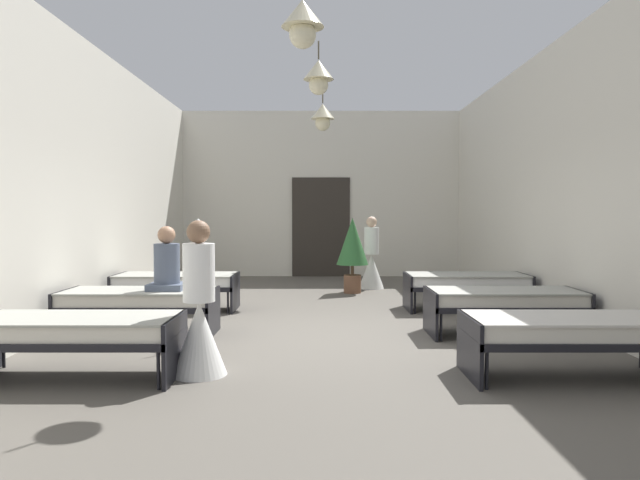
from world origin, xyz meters
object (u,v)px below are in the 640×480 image
Objects in this scene: bed_right_row_2 at (465,282)px; bed_left_row_2 at (175,282)px; bed_left_row_1 at (137,301)px; patient_seated_primary at (165,266)px; bed_right_row_0 at (568,331)px; nurse_near_aisle at (198,320)px; nurse_mid_aisle at (370,263)px; bed_right_row_1 at (503,300)px; bed_left_row_0 at (73,331)px; potted_plant at (351,246)px.

bed_left_row_2 is at bearing 180.00° from bed_right_row_2.
bed_left_row_1 is 2.38× the size of patient_seated_primary.
bed_right_row_0 is at bearing -39.59° from bed_left_row_2.
nurse_mid_aisle is (2.20, 6.34, 0.00)m from nurse_near_aisle.
bed_right_row_1 is 3.90m from nurse_near_aisle.
potted_plant reaches higher than bed_left_row_0.
nurse_near_aisle is (-3.46, 0.11, 0.09)m from bed_right_row_0.
bed_left_row_1 is 1.90m from bed_left_row_2.
bed_right_row_2 is at bearing 84.21° from nurse_mid_aisle.
patient_seated_primary is at bearing 138.23° from nurse_near_aisle.
nurse_near_aisle is (1.13, -1.79, 0.09)m from bed_left_row_1.
nurse_near_aisle is 6.71m from nurse_mid_aisle.
bed_left_row_0 is 1.00× the size of bed_right_row_2.
nurse_mid_aisle reaches higher than bed_left_row_2.
bed_left_row_1 is at bearing 22.51° from nurse_mid_aisle.
nurse_near_aisle reaches higher than bed_right_row_0.
bed_right_row_2 is (0.00, 1.90, 0.00)m from bed_right_row_1.
bed_right_row_2 is (0.00, 3.80, 0.00)m from bed_right_row_0.
bed_left_row_0 is 1.28× the size of nurse_near_aisle.
bed_right_row_1 is at bearing -22.47° from bed_left_row_2.
patient_seated_primary is at bearing -156.08° from bed_right_row_2.
bed_right_row_2 is (4.59, 0.00, 0.00)m from bed_left_row_2.
bed_right_row_0 is 2.38× the size of patient_seated_primary.
nurse_near_aisle and nurse_mid_aisle have the same top height.
nurse_near_aisle is at bearing -66.65° from patient_seated_primary.
bed_left_row_2 is at bearing 131.92° from nurse_near_aisle.
bed_left_row_1 is (-4.59, 1.90, 0.00)m from bed_right_row_0.
bed_left_row_2 is at bearing 90.00° from bed_left_row_1.
bed_right_row_0 is 3.80m from bed_right_row_2.
potted_plant is (2.55, 3.85, 0.05)m from patient_seated_primary.
nurse_mid_aisle is (3.33, 6.45, 0.09)m from bed_left_row_0.
bed_right_row_2 is 2.64m from potted_plant.
bed_left_row_0 is 6.47m from potted_plant.
bed_right_row_0 is 1.28× the size of nurse_mid_aisle.
bed_right_row_1 is 1.90m from bed_right_row_2.
bed_right_row_0 is 4.97m from bed_left_row_1.
nurse_near_aisle reaches higher than bed_left_row_2.
nurse_near_aisle reaches higher than bed_left_row_0.
bed_right_row_2 is 1.28× the size of nurse_mid_aisle.
bed_left_row_0 and bed_right_row_2 have the same top height.
bed_right_row_2 is 2.38× the size of patient_seated_primary.
bed_left_row_2 is at bearing 157.53° from bed_right_row_1.
bed_left_row_1 is 1.00× the size of bed_right_row_2.
nurse_mid_aisle is 1.86× the size of patient_seated_primary.
bed_left_row_1 is 1.28× the size of nurse_near_aisle.
bed_right_row_0 is 1.00× the size of bed_left_row_1.
nurse_mid_aisle is at bearing 101.12° from bed_right_row_0.
nurse_mid_aisle is (-1.27, 4.55, 0.09)m from bed_right_row_1.
bed_right_row_0 is 1.00× the size of bed_left_row_2.
bed_left_row_2 is at bearing 140.41° from bed_right_row_0.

